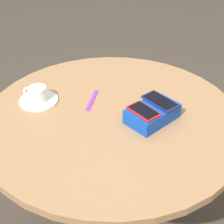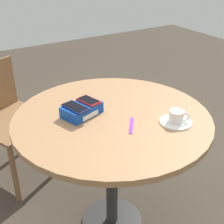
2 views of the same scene
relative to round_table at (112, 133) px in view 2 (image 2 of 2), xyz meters
name	(u,v)px [view 2 (image 2 of 2)]	position (x,y,z in m)	size (l,w,h in m)	color
ground_plane	(112,221)	(0.00, 0.00, -0.66)	(8.00, 8.00, 0.00)	#42382D
round_table	(112,133)	(0.00, 0.00, 0.00)	(1.02, 1.02, 0.77)	#2D2D2D
phone_box	(82,110)	(-0.13, 0.09, 0.13)	(0.22, 0.18, 0.06)	#0F42AD
phone_navy	(75,107)	(-0.17, 0.07, 0.17)	(0.10, 0.15, 0.01)	navy
phone_red	(88,101)	(-0.08, 0.10, 0.17)	(0.09, 0.13, 0.01)	red
saucer	(176,122)	(0.23, -0.23, 0.11)	(0.16, 0.16, 0.01)	white
coffee_cup	(177,116)	(0.23, -0.23, 0.14)	(0.09, 0.08, 0.06)	white
lanyard_strap	(131,125)	(0.03, -0.14, 0.11)	(0.15, 0.02, 0.00)	purple
chair_near_window	(7,118)	(-0.36, 0.83, -0.21)	(0.60, 0.60, 0.83)	brown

